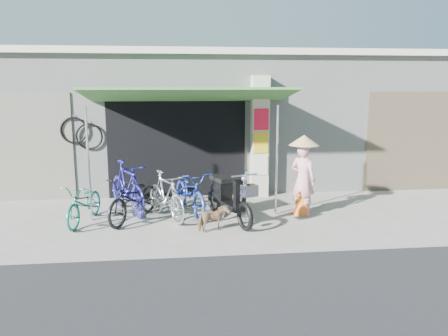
{
  "coord_description": "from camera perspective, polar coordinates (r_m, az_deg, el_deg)",
  "views": [
    {
      "loc": [
        -1.22,
        -8.22,
        2.76
      ],
      "look_at": [
        -0.2,
        1.0,
        1.0
      ],
      "focal_mm": 35.0,
      "sensor_mm": 36.0,
      "label": 1
    }
  ],
  "objects": [
    {
      "name": "nun",
      "position": [
        9.49,
        10.28,
        -0.98
      ],
      "size": [
        0.67,
        0.66,
        1.73
      ],
      "rotation": [
        0.0,
        0.0,
        2.37
      ],
      "color": "#D08C92",
      "rests_on": "ground"
    },
    {
      "name": "ground",
      "position": [
        8.76,
        2.04,
        -7.64
      ],
      "size": [
        80.0,
        80.0,
        0.0
      ],
      "primitive_type": "plane",
      "color": "gray",
      "rests_on": "ground"
    },
    {
      "name": "neighbour_left",
      "position": [
        11.54,
        -25.4,
        2.44
      ],
      "size": [
        2.6,
        0.06,
        2.6
      ],
      "primitive_type": "cube",
      "color": "#6B665B",
      "rests_on": "ground"
    },
    {
      "name": "bike_black",
      "position": [
        9.2,
        -11.63,
        -3.89
      ],
      "size": [
        1.37,
        1.89,
        0.94
      ],
      "primitive_type": "imported",
      "rotation": [
        0.0,
        0.0,
        -0.47
      ],
      "color": "black",
      "rests_on": "ground"
    },
    {
      "name": "awning",
      "position": [
        9.85,
        -4.53,
        9.28
      ],
      "size": [
        4.6,
        1.88,
        2.72
      ],
      "color": "#366C31",
      "rests_on": "ground"
    },
    {
      "name": "moped",
      "position": [
        9.0,
        0.46,
        -3.78
      ],
      "size": [
        0.87,
        1.88,
        1.1
      ],
      "rotation": [
        0.0,
        0.0,
        0.35
      ],
      "color": "black",
      "rests_on": "ground"
    },
    {
      "name": "bike_blue",
      "position": [
        9.8,
        -12.52,
        -2.47
      ],
      "size": [
        1.32,
        1.91,
        1.13
      ],
      "primitive_type": "imported",
      "rotation": [
        0.0,
        0.0,
        0.47
      ],
      "color": "navy",
      "rests_on": "ground"
    },
    {
      "name": "bike_navy",
      "position": [
        9.52,
        -4.44,
        -3.12
      ],
      "size": [
        1.15,
        1.95,
        0.97
      ],
      "primitive_type": "imported",
      "rotation": [
        0.0,
        0.0,
        0.29
      ],
      "color": "#223B9D",
      "rests_on": "ground"
    },
    {
      "name": "street_dog",
      "position": [
        8.38,
        -1.44,
        -6.65
      ],
      "size": [
        0.66,
        0.49,
        0.51
      ],
      "primitive_type": "imported",
      "rotation": [
        0.0,
        0.0,
        1.98
      ],
      "color": "tan",
      "rests_on": "ground"
    },
    {
      "name": "bike_teal",
      "position": [
        9.3,
        -17.73,
        -4.37
      ],
      "size": [
        0.87,
        1.67,
        0.84
      ],
      "primitive_type": "imported",
      "rotation": [
        0.0,
        0.0,
        -0.21
      ],
      "color": "#197360",
      "rests_on": "ground"
    },
    {
      "name": "neighbour_right",
      "position": [
        12.56,
        23.47,
        3.18
      ],
      "size": [
        2.6,
        0.06,
        2.6
      ],
      "primitive_type": "cube",
      "color": "brown",
      "rests_on": "ground"
    },
    {
      "name": "shop_pillar",
      "position": [
        10.94,
        4.65,
        4.08
      ],
      "size": [
        0.42,
        0.44,
        3.0
      ],
      "color": "#B9B39E",
      "rests_on": "ground"
    },
    {
      "name": "bicycle_shop",
      "position": [
        13.4,
        -1.11,
        6.78
      ],
      "size": [
        12.3,
        5.3,
        3.66
      ],
      "color": "#A1A69E",
      "rests_on": "ground"
    },
    {
      "name": "bike_silver",
      "position": [
        9.21,
        -7.6,
        -3.57
      ],
      "size": [
        1.15,
        1.69,
        1.0
      ],
      "primitive_type": "imported",
      "rotation": [
        0.0,
        0.0,
        0.46
      ],
      "color": "silver",
      "rests_on": "ground"
    }
  ]
}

